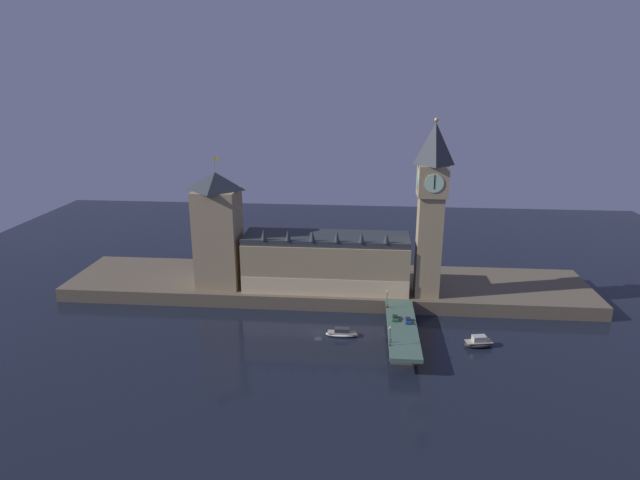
% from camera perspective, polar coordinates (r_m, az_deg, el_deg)
% --- Properties ---
extents(ground_plane, '(400.00, 400.00, 0.00)m').
position_cam_1_polar(ground_plane, '(197.17, -0.20, -9.83)').
color(ground_plane, black).
extents(embankment, '(220.00, 42.00, 5.56)m').
position_cam_1_polar(embankment, '(231.43, 0.67, -4.84)').
color(embankment, brown).
rests_on(embankment, ground_plane).
extents(parliament_hall, '(66.72, 20.41, 26.66)m').
position_cam_1_polar(parliament_hall, '(218.57, 0.65, -2.30)').
color(parliament_hall, tan).
rests_on(parliament_hall, embankment).
extents(clock_tower, '(11.53, 11.64, 69.25)m').
position_cam_1_polar(clock_tower, '(208.16, 11.76, 3.68)').
color(clock_tower, tan).
rests_on(clock_tower, embankment).
extents(victoria_tower, '(17.41, 17.41, 53.35)m').
position_cam_1_polar(victoria_tower, '(221.82, -10.82, 1.12)').
color(victoria_tower, tan).
rests_on(victoria_tower, embankment).
extents(bridge, '(10.16, 46.00, 6.40)m').
position_cam_1_polar(bridge, '(190.67, 8.74, -9.61)').
color(bridge, '#476656').
rests_on(bridge, ground_plane).
extents(car_northbound_lead, '(2.04, 4.74, 1.37)m').
position_cam_1_polar(car_northbound_lead, '(193.62, 8.02, -8.22)').
color(car_northbound_lead, '#235633').
rests_on(car_northbound_lead, bridge).
extents(car_southbound_trail, '(1.90, 4.65, 1.45)m').
position_cam_1_polar(car_southbound_trail, '(192.36, 9.39, -8.45)').
color(car_southbound_trail, navy).
rests_on(car_southbound_trail, bridge).
extents(pedestrian_near_rail, '(0.38, 0.38, 1.77)m').
position_cam_1_polar(pedestrian_near_rail, '(177.80, 7.56, -10.51)').
color(pedestrian_near_rail, black).
rests_on(pedestrian_near_rail, bridge).
extents(pedestrian_mid_walk, '(0.38, 0.38, 1.58)m').
position_cam_1_polar(pedestrian_mid_walk, '(190.48, 10.12, -8.71)').
color(pedestrian_mid_walk, black).
rests_on(pedestrian_mid_walk, bridge).
extents(pedestrian_far_rail, '(0.38, 0.38, 1.59)m').
position_cam_1_polar(pedestrian_far_rail, '(202.41, 7.25, -6.96)').
color(pedestrian_far_rail, black).
rests_on(pedestrian_far_rail, bridge).
extents(street_lamp_near, '(1.34, 0.60, 6.77)m').
position_cam_1_polar(street_lamp_near, '(174.37, 7.50, -9.88)').
color(street_lamp_near, '#2D3333').
rests_on(street_lamp_near, bridge).
extents(street_lamp_far, '(1.34, 0.60, 6.89)m').
position_cam_1_polar(street_lamp_far, '(201.01, 7.18, -6.05)').
color(street_lamp_far, '#2D3333').
rests_on(street_lamp_far, bridge).
extents(boat_upstream, '(11.72, 3.98, 3.14)m').
position_cam_1_polar(boat_upstream, '(194.27, 2.35, -9.90)').
color(boat_upstream, white).
rests_on(boat_upstream, ground_plane).
extents(boat_downstream, '(10.88, 6.37, 4.07)m').
position_cam_1_polar(boat_downstream, '(194.91, 16.58, -10.45)').
color(boat_downstream, '#28282D').
rests_on(boat_downstream, ground_plane).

